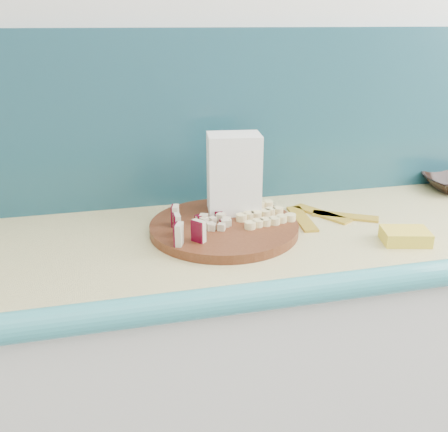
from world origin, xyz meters
TOP-DOWN VIEW (x-y plane):
  - kitchen_counter at (0.10, 1.50)m, footprint 2.20×0.63m
  - backsplash at (0.10, 1.79)m, footprint 2.20×0.02m
  - cutting_board at (-0.06, 1.54)m, footprint 0.46×0.46m
  - apple_wedges at (-0.18, 1.48)m, footprint 0.07×0.16m
  - apple_chunks at (-0.09, 1.53)m, footprint 0.06×0.06m
  - banana_slices at (0.04, 1.56)m, footprint 0.17×0.17m
  - flour_bag at (-0.02, 1.62)m, footprint 0.15×0.12m
  - sponge at (0.36, 1.37)m, footprint 0.13×0.10m
  - banana_peel at (0.23, 1.57)m, footprint 0.24×0.20m

SIDE VIEW (x-z plane):
  - kitchen_counter at x=0.10m, z-range 0.00..0.91m
  - banana_peel at x=0.23m, z-range 0.91..0.92m
  - cutting_board at x=-0.06m, z-range 0.91..0.93m
  - sponge at x=0.36m, z-range 0.91..0.94m
  - banana_slices at x=0.04m, z-range 0.93..0.95m
  - apple_chunks at x=-0.09m, z-range 0.93..0.95m
  - apple_wedges at x=-0.18m, z-range 0.93..0.99m
  - flour_bag at x=-0.02m, z-range 0.91..1.15m
  - backsplash at x=0.10m, z-range 0.91..1.41m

